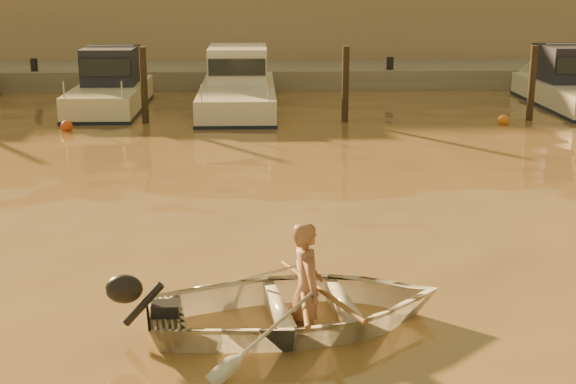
{
  "coord_description": "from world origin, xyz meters",
  "views": [
    {
      "loc": [
        -2.54,
        -7.3,
        3.89
      ],
      "look_at": [
        -2.1,
        4.07,
        0.75
      ],
      "focal_mm": 50.0,
      "sensor_mm": 36.0,
      "label": 1
    }
  ],
  "objects_px": {
    "moored_boat_2": "(238,87)",
    "moored_boat_1": "(109,88)",
    "dinghy": "(298,307)",
    "waterfront_building": "(317,8)",
    "person": "(307,287)",
    "moored_boat_4": "(573,86)"
  },
  "relations": [
    {
      "from": "moored_boat_2",
      "to": "moored_boat_1",
      "type": "bearing_deg",
      "value": 180.0
    },
    {
      "from": "dinghy",
      "to": "moored_boat_2",
      "type": "relative_size",
      "value": 0.47
    },
    {
      "from": "moored_boat_1",
      "to": "waterfront_building",
      "type": "relative_size",
      "value": 0.12
    },
    {
      "from": "person",
      "to": "moored_boat_1",
      "type": "xyz_separation_m",
      "value": [
        -4.8,
        14.92,
        0.16
      ]
    },
    {
      "from": "moored_boat_1",
      "to": "waterfront_building",
      "type": "bearing_deg",
      "value": 58.25
    },
    {
      "from": "moored_boat_1",
      "to": "moored_boat_4",
      "type": "distance_m",
      "value": 13.62
    },
    {
      "from": "moored_boat_1",
      "to": "moored_boat_2",
      "type": "bearing_deg",
      "value": 0.0
    },
    {
      "from": "dinghy",
      "to": "moored_boat_2",
      "type": "height_order",
      "value": "moored_boat_2"
    },
    {
      "from": "dinghy",
      "to": "waterfront_building",
      "type": "distance_m",
      "value": 26.11
    },
    {
      "from": "dinghy",
      "to": "waterfront_building",
      "type": "relative_size",
      "value": 0.07
    },
    {
      "from": "dinghy",
      "to": "moored_boat_1",
      "type": "relative_size",
      "value": 0.59
    },
    {
      "from": "person",
      "to": "moored_boat_2",
      "type": "xyz_separation_m",
      "value": [
        -1.1,
        14.92,
        0.16
      ]
    },
    {
      "from": "person",
      "to": "waterfront_building",
      "type": "height_order",
      "value": "waterfront_building"
    },
    {
      "from": "person",
      "to": "moored_boat_2",
      "type": "relative_size",
      "value": 0.21
    },
    {
      "from": "moored_boat_1",
      "to": "moored_boat_4",
      "type": "height_order",
      "value": "same"
    },
    {
      "from": "moored_boat_2",
      "to": "moored_boat_4",
      "type": "bearing_deg",
      "value": 0.0
    },
    {
      "from": "moored_boat_4",
      "to": "waterfront_building",
      "type": "distance_m",
      "value": 13.06
    },
    {
      "from": "moored_boat_4",
      "to": "moored_boat_1",
      "type": "bearing_deg",
      "value": 180.0
    },
    {
      "from": "moored_boat_1",
      "to": "moored_boat_2",
      "type": "xyz_separation_m",
      "value": [
        3.71,
        0.0,
        0.0
      ]
    },
    {
      "from": "person",
      "to": "waterfront_building",
      "type": "distance_m",
      "value": 26.07
    },
    {
      "from": "person",
      "to": "moored_boat_1",
      "type": "distance_m",
      "value": 15.67
    },
    {
      "from": "moored_boat_1",
      "to": "waterfront_building",
      "type": "xyz_separation_m",
      "value": [
        6.81,
        11.0,
        1.77
      ]
    }
  ]
}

